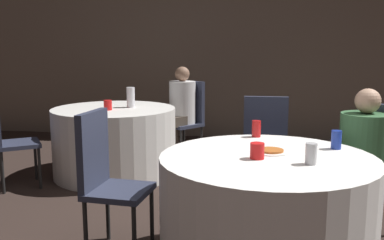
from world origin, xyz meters
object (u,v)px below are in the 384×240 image
(person_green_jacket, at_px, (358,161))
(bottle_far, at_px, (131,97))
(chair_far_northeast, at_px, (188,113))
(person_white_shirt, at_px, (178,113))
(table_far, at_px, (115,141))
(table_near, at_px, (266,214))
(soda_can_blue, at_px, (336,140))
(chair_far_southwest, at_px, (7,132))
(soda_can_silver, at_px, (311,154))
(chair_near_northeast, at_px, (372,158))
(pizza_plate_near, at_px, (271,151))
(chair_near_north, at_px, (265,144))
(soda_can_red, at_px, (256,129))
(chair_near_west, at_px, (105,171))

(person_green_jacket, height_order, bottle_far, person_green_jacket)
(chair_far_northeast, distance_m, person_green_jacket, 2.64)
(person_white_shirt, bearing_deg, chair_far_northeast, -90.00)
(chair_far_northeast, height_order, person_green_jacket, person_green_jacket)
(person_green_jacket, bearing_deg, bottle_far, 14.99)
(table_far, bearing_deg, person_white_shirt, 49.95)
(table_near, xyz_separation_m, soda_can_blue, (0.45, 0.26, 0.43))
(table_far, xyz_separation_m, chair_far_southwest, (-0.90, -0.61, 0.20))
(soda_can_silver, bearing_deg, soda_can_blue, 62.35)
(bottle_far, bearing_deg, chair_near_northeast, -29.48)
(soda_can_blue, bearing_deg, chair_far_northeast, 118.49)
(pizza_plate_near, relative_size, bottle_far, 1.03)
(table_near, relative_size, pizza_plate_near, 5.75)
(person_white_shirt, xyz_separation_m, person_green_jacket, (1.69, -1.99, -0.01))
(person_white_shirt, relative_size, soda_can_blue, 9.56)
(person_green_jacket, height_order, soda_can_blue, person_green_jacket)
(chair_near_north, height_order, person_green_jacket, person_green_jacket)
(chair_far_northeast, distance_m, bottle_far, 0.96)
(table_near, relative_size, chair_far_northeast, 1.35)
(chair_far_northeast, bearing_deg, soda_can_blue, 158.54)
(chair_far_northeast, distance_m, soda_can_red, 2.33)
(chair_near_northeast, relative_size, chair_far_northeast, 1.00)
(pizza_plate_near, xyz_separation_m, soda_can_silver, (0.21, -0.26, 0.05))
(pizza_plate_near, distance_m, soda_can_silver, 0.34)
(chair_near_northeast, bearing_deg, chair_near_north, 23.50)
(soda_can_red, height_order, bottle_far, bottle_far)
(pizza_plate_near, relative_size, soda_can_silver, 1.89)
(chair_near_west, height_order, person_white_shirt, person_white_shirt)
(table_near, bearing_deg, chair_near_northeast, 41.92)
(table_far, xyz_separation_m, chair_near_west, (0.52, -1.79, 0.20))
(pizza_plate_near, xyz_separation_m, soda_can_blue, (0.42, 0.15, 0.05))
(chair_near_north, xyz_separation_m, bottle_far, (-1.45, 0.90, 0.28))
(table_far, relative_size, soda_can_silver, 11.02)
(person_white_shirt, distance_m, soda_can_silver, 3.02)
(chair_near_northeast, relative_size, person_white_shirt, 0.84)
(table_near, distance_m, bottle_far, 2.49)
(chair_far_northeast, xyz_separation_m, pizza_plate_near, (0.92, -2.62, 0.18))
(chair_near_north, bearing_deg, person_white_shirt, -55.00)
(chair_far_southwest, height_order, soda_can_silver, chair_far_southwest)
(table_far, relative_size, chair_far_southwest, 1.37)
(soda_can_silver, distance_m, bottle_far, 2.70)
(chair_near_north, xyz_separation_m, soda_can_silver, (0.22, -1.23, 0.23))
(person_white_shirt, xyz_separation_m, bottle_far, (-0.42, -0.62, 0.27))
(chair_near_west, relative_size, soda_can_silver, 8.03)
(table_near, relative_size, soda_can_silver, 10.86)
(person_white_shirt, xyz_separation_m, soda_can_red, (0.94, -2.03, 0.21))
(chair_near_west, bearing_deg, soda_can_red, 120.49)
(table_far, distance_m, soda_can_red, 2.07)
(bottle_far, bearing_deg, table_far, -153.07)
(chair_far_southwest, relative_size, soda_can_silver, 8.03)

